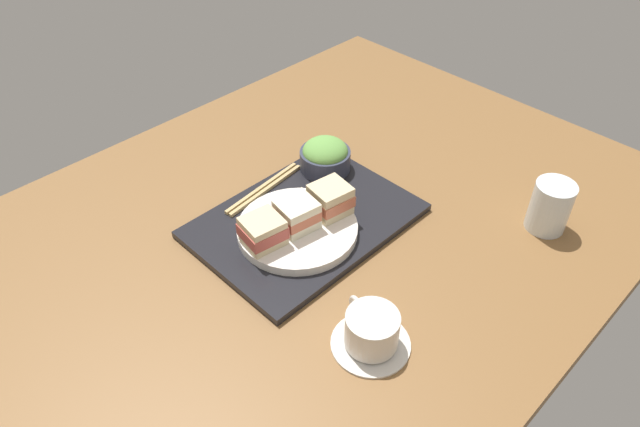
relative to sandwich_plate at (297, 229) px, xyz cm
name	(u,v)px	position (x,y,z in cm)	size (l,w,h in cm)	color
ground_plane	(304,234)	(-2.72, -1.10, -3.85)	(140.00, 100.00, 3.00)	brown
serving_tray	(305,221)	(-3.78, -1.98, -1.61)	(40.04, 29.03, 1.48)	black
sandwich_plate	(297,229)	(0.00, 0.00, 0.00)	(21.99, 21.99, 1.74)	white
sandwich_near	(330,199)	(-7.07, 1.43, 3.74)	(7.61, 7.55, 5.73)	beige
sandwich_middle	(297,214)	(0.00, 0.00, 3.56)	(7.47, 7.16, 5.37)	#EFE5C1
sandwich_far	(262,230)	(7.07, -1.43, 3.42)	(7.83, 7.35, 5.10)	beige
salad_bowl	(325,156)	(-17.58, -10.27, 2.30)	(10.44, 10.44, 6.81)	#33384C
chopsticks_pair	(264,189)	(-3.83, -13.72, -0.52)	(20.01, 3.94, 0.70)	tan
coffee_cup	(371,332)	(8.32, 25.10, 0.73)	(12.37, 12.71, 6.61)	silver
drinking_glass	(550,206)	(-35.18, 30.41, 2.57)	(7.36, 7.36, 9.84)	silver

